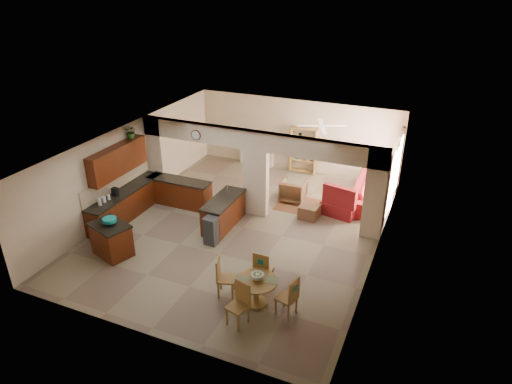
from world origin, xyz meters
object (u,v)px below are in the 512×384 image
at_px(armchair, 293,190).
at_px(kitchen_island, 112,239).
at_px(dining_table, 256,288).
at_px(sofa, 371,192).

bearing_deg(armchair, kitchen_island, 53.27).
xyz_separation_m(kitchen_island, dining_table, (4.49, -0.36, -0.01)).
xyz_separation_m(kitchen_island, armchair, (3.52, 5.11, -0.10)).
distance_m(dining_table, armchair, 5.57).
relative_size(sofa, armchair, 3.32).
distance_m(kitchen_island, dining_table, 4.51).
relative_size(dining_table, sofa, 0.36).
xyz_separation_m(dining_table, sofa, (1.51, 6.33, -0.06)).
bearing_deg(dining_table, kitchen_island, 175.36).
height_order(dining_table, armchair, armchair).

